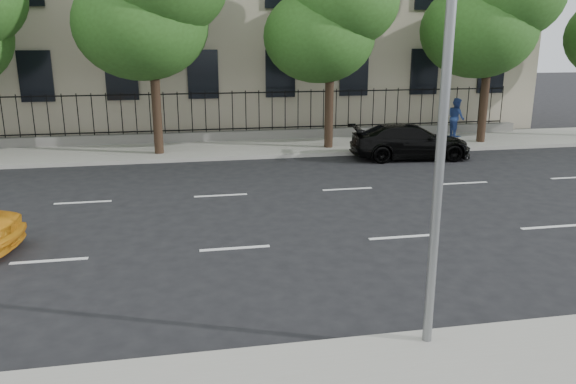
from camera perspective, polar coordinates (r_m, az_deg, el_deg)
ground at (r=10.62m, az=-4.10°, el=-10.55°), size 120.00×120.00×0.00m
far_sidewalk at (r=23.95m, az=-8.07°, el=4.31°), size 60.00×4.00×0.15m
lane_markings at (r=15.01m, az=-6.24°, el=-2.64°), size 49.60×4.62×0.01m
iron_fence at (r=25.52m, az=-8.31°, el=6.29°), size 30.00×0.50×2.20m
street_light at (r=8.51m, az=14.63°, el=18.35°), size 0.25×3.32×8.05m
tree_d at (r=23.67m, az=4.38°, el=18.31°), size 5.34×4.94×8.84m
black_sedan at (r=22.68m, az=12.32°, el=5.05°), size 4.87×2.33×1.37m
pedestrian_far at (r=27.46m, az=16.71°, el=7.29°), size 0.69×0.88×1.79m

